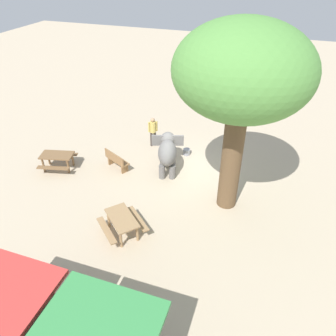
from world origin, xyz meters
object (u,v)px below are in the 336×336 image
(elephant, at_px, (167,151))
(feed_bucket, at_px, (187,152))
(picnic_table_near, at_px, (122,221))
(picnic_table_far, at_px, (57,158))
(market_stall_red, at_px, (5,333))
(person_handler, at_px, (153,130))
(shade_tree_main, at_px, (242,75))
(wooden_bench, at_px, (116,160))

(elephant, xyz_separation_m, feed_bucket, (-0.48, -1.60, -0.85))
(elephant, height_order, picnic_table_near, elephant)
(picnic_table_far, distance_m, market_stall_red, 8.92)
(elephant, distance_m, picnic_table_far, 5.25)
(elephant, relative_size, person_handler, 1.41)
(elephant, xyz_separation_m, shade_tree_main, (-3.14, 1.57, 4.43))
(market_stall_red, bearing_deg, wooden_bench, -80.69)
(wooden_bench, relative_size, market_stall_red, 0.57)
(market_stall_red, distance_m, feed_bucket, 11.26)
(picnic_table_near, distance_m, market_stall_red, 5.07)
(person_handler, xyz_separation_m, feed_bucket, (-1.96, 0.32, -0.79))
(person_handler, xyz_separation_m, market_stall_red, (-0.59, 11.46, 0.19))
(person_handler, distance_m, feed_bucket, 2.13)
(person_handler, bearing_deg, shade_tree_main, 17.10)
(elephant, xyz_separation_m, person_handler, (1.47, -1.92, -0.06))
(picnic_table_near, relative_size, feed_bucket, 5.85)
(elephant, bearing_deg, market_stall_red, 156.78)
(elephant, bearing_deg, picnic_table_near, 159.84)
(wooden_bench, distance_m, market_stall_red, 8.97)
(shade_tree_main, bearing_deg, picnic_table_near, 41.96)
(elephant, bearing_deg, shade_tree_main, -134.48)
(wooden_bench, bearing_deg, market_stall_red, -53.72)
(person_handler, xyz_separation_m, picnic_table_near, (-1.29, 6.47, -0.36))
(feed_bucket, bearing_deg, picnic_table_near, 83.85)
(person_handler, bearing_deg, market_stall_red, -32.85)
(shade_tree_main, distance_m, market_stall_red, 9.91)
(person_handler, bearing_deg, picnic_table_far, -80.42)
(market_stall_red, bearing_deg, picnic_table_near, -98.07)
(feed_bucket, bearing_deg, elephant, 73.17)
(shade_tree_main, relative_size, market_stall_red, 2.87)
(shade_tree_main, distance_m, wooden_bench, 7.44)
(person_handler, relative_size, wooden_bench, 1.13)
(elephant, bearing_deg, feed_bucket, -34.75)
(person_handler, height_order, feed_bucket, person_handler)
(elephant, distance_m, feed_bucket, 1.87)
(wooden_bench, distance_m, feed_bucket, 3.66)
(market_stall_red, bearing_deg, shade_tree_main, -116.77)
(picnic_table_near, bearing_deg, elephant, -50.59)
(shade_tree_main, xyz_separation_m, wooden_bench, (5.47, -0.85, -4.97))
(picnic_table_near, bearing_deg, picnic_table_far, 10.31)
(picnic_table_near, bearing_deg, person_handler, -37.02)
(wooden_bench, relative_size, feed_bucket, 3.97)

